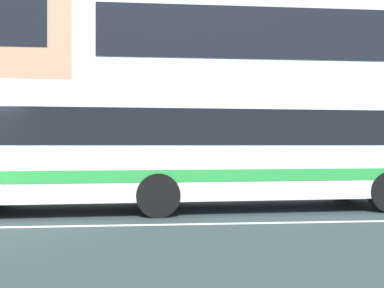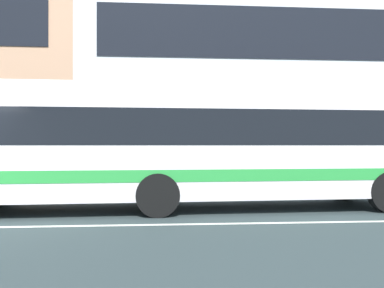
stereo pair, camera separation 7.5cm
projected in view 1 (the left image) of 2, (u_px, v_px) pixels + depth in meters
apartment_block_right at (310, 75)px, 23.18m from camera, size 23.76×10.45×10.98m
transit_bus at (184, 142)px, 10.76m from camera, size 11.85×3.04×3.10m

